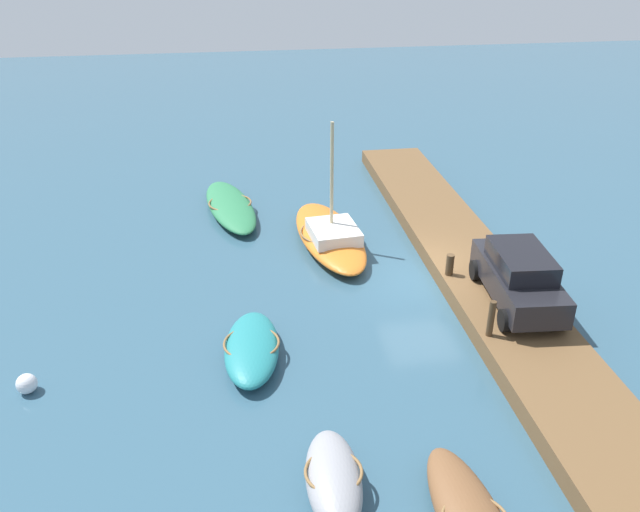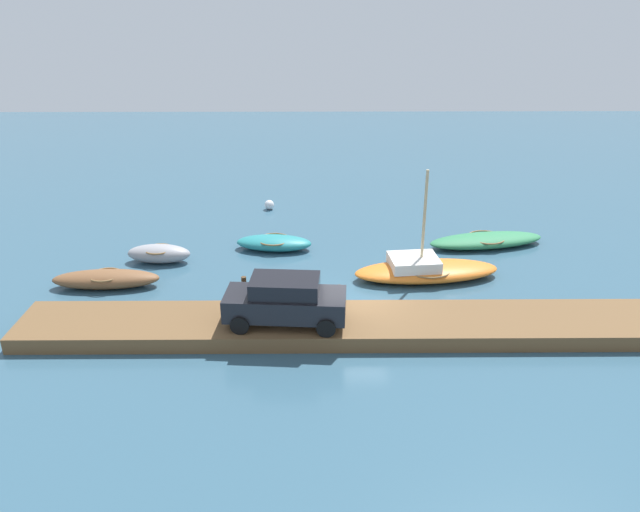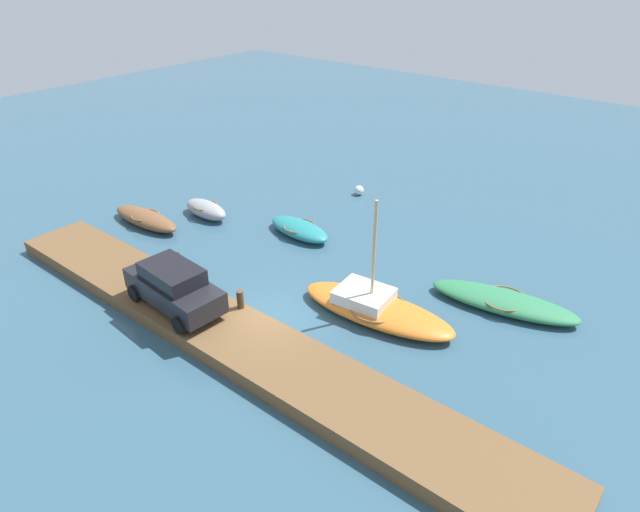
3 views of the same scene
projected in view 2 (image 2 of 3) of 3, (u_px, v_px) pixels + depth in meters
ground_plane at (355, 309)px, 23.47m from camera, size 84.00×84.00×0.00m
dock_platform at (359, 325)px, 21.74m from camera, size 23.91×2.80×0.56m
motorboat_green at (486, 240)px, 29.14m from camera, size 5.80×2.68×0.58m
rowboat_teal at (274, 243)px, 28.74m from camera, size 3.64×1.79×0.65m
sailboat_orange at (425, 269)px, 25.79m from camera, size 6.31×2.75×4.72m
rowboat_brown at (106, 279)px, 25.05m from camera, size 4.37×1.43×0.71m
dinghy_grey at (159, 253)px, 27.35m from camera, size 2.87×1.32×0.82m
mooring_post_west at (244, 290)px, 22.44m from camera, size 0.18×0.18×1.09m
mooring_post_mid_west at (339, 295)px, 22.54m from camera, size 0.25×0.25×0.71m
parked_car at (285, 300)px, 21.01m from camera, size 4.25×2.14×1.70m
marker_buoy at (269, 205)px, 34.07m from camera, size 0.53×0.53×0.53m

